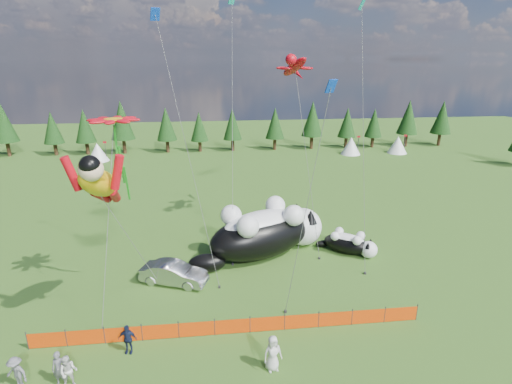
% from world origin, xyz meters
% --- Properties ---
extents(ground, '(160.00, 160.00, 0.00)m').
position_xyz_m(ground, '(0.00, 0.00, 0.00)').
color(ground, '#143309').
rests_on(ground, ground).
extents(safety_fence, '(22.06, 0.06, 1.10)m').
position_xyz_m(safety_fence, '(0.00, -3.00, 0.50)').
color(safety_fence, '#262626').
rests_on(safety_fence, ground).
extents(tree_line, '(90.00, 4.00, 8.00)m').
position_xyz_m(tree_line, '(0.00, 45.00, 4.00)').
color(tree_line, black).
rests_on(tree_line, ground).
extents(festival_tents, '(50.00, 3.20, 2.80)m').
position_xyz_m(festival_tents, '(11.00, 40.00, 1.40)').
color(festival_tents, white).
rests_on(festival_tents, ground).
extents(cat_large, '(11.10, 7.45, 4.25)m').
position_xyz_m(cat_large, '(3.30, 6.49, 2.02)').
color(cat_large, black).
rests_on(cat_large, ground).
extents(cat_small, '(4.41, 3.64, 1.83)m').
position_xyz_m(cat_small, '(9.93, 5.92, 0.87)').
color(cat_small, black).
rests_on(cat_small, ground).
extents(car, '(4.94, 3.16, 1.54)m').
position_xyz_m(car, '(-3.71, 2.90, 0.77)').
color(car, '#A6A5AA').
rests_on(car, ground).
extents(spectator_a, '(0.69, 0.49, 1.82)m').
position_xyz_m(spectator_a, '(-8.39, -5.75, 0.91)').
color(spectator_a, slate).
rests_on(spectator_a, ground).
extents(spectator_b, '(0.86, 0.54, 1.71)m').
position_xyz_m(spectator_b, '(-7.92, -5.93, 0.85)').
color(spectator_b, silver).
rests_on(spectator_b, ground).
extents(spectator_c, '(1.05, 0.64, 1.69)m').
position_xyz_m(spectator_c, '(-5.59, -3.85, 0.84)').
color(spectator_c, '#141C38').
rests_on(spectator_c, ground).
extents(spectator_d, '(1.27, 0.98, 1.75)m').
position_xyz_m(spectator_d, '(-10.30, -5.79, 0.87)').
color(spectator_d, slate).
rests_on(spectator_d, ground).
extents(spectator_e, '(1.05, 0.80, 1.94)m').
position_xyz_m(spectator_e, '(1.84, -5.95, 0.97)').
color(spectator_e, silver).
rests_on(spectator_e, ground).
extents(superhero_kite, '(4.66, 7.17, 11.55)m').
position_xyz_m(superhero_kite, '(-6.56, -1.80, 8.88)').
color(superhero_kite, '#E4AD0C').
rests_on(superhero_kite, ground).
extents(gecko_kite, '(4.09, 9.79, 16.01)m').
position_xyz_m(gecko_kite, '(6.24, 11.74, 14.26)').
color(gecko_kite, '#B70914').
rests_on(gecko_kite, ground).
extents(flower_kite, '(3.93, 6.16, 12.22)m').
position_xyz_m(flower_kite, '(-6.25, 1.37, 11.44)').
color(flower_kite, '#B70914').
rests_on(flower_kite, ground).
extents(diamond_kite_a, '(4.16, 5.10, 18.80)m').
position_xyz_m(diamond_kite_a, '(-3.97, 6.45, 16.93)').
color(diamond_kite_a, '#0B38AF').
rests_on(diamond_kite_a, ground).
extents(diamond_kite_b, '(1.17, 7.36, 19.96)m').
position_xyz_m(diamond_kite_b, '(10.65, 8.98, 17.80)').
color(diamond_kite_b, '#0D9D88').
rests_on(diamond_kite_b, ground).
extents(diamond_kite_c, '(2.22, 1.71, 14.34)m').
position_xyz_m(diamond_kite_c, '(4.93, -2.68, 12.89)').
color(diamond_kite_c, '#0B38AF').
rests_on(diamond_kite_c, ground).
extents(diamond_kite_d, '(1.15, 6.06, 20.09)m').
position_xyz_m(diamond_kite_d, '(1.09, 10.25, 17.91)').
color(diamond_kite_d, '#0D9D88').
rests_on(diamond_kite_d, ground).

